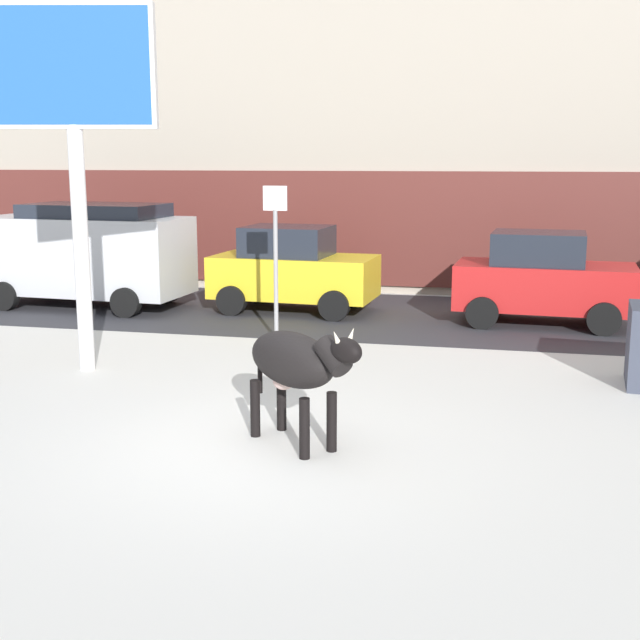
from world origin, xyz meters
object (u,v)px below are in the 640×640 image
object	(u,v)px
billboard	(72,90)
pedestrian_far_left	(259,254)
car_red_hatchback	(543,279)
pedestrian_by_cars	(121,250)
car_yellow_hatchback	(293,269)
cow_black	(296,363)
street_sign	(276,250)
car_silver_van	(86,252)

from	to	relation	value
billboard	pedestrian_far_left	distance (m)	9.55
billboard	car_red_hatchback	size ratio (longest dim) A/B	1.55
car_red_hatchback	pedestrian_by_cars	distance (m)	11.42
billboard	car_yellow_hatchback	size ratio (longest dim) A/B	1.55
cow_black	pedestrian_far_left	distance (m)	12.29
car_yellow_hatchback	car_red_hatchback	bearing A→B (deg)	-3.01
car_yellow_hatchback	street_sign	bearing A→B (deg)	-81.28
car_red_hatchback	car_yellow_hatchback	bearing A→B (deg)	176.99
car_yellow_hatchback	car_red_hatchback	world-z (taller)	same
cow_black	pedestrian_far_left	size ratio (longest dim) A/B	1.00
cow_black	car_silver_van	distance (m)	10.56
car_red_hatchback	pedestrian_far_left	world-z (taller)	car_red_hatchback
street_sign	billboard	bearing A→B (deg)	-129.68
car_silver_van	street_sign	xyz separation A→B (m)	(5.10, -2.45, 0.43)
pedestrian_by_cars	car_silver_van	bearing A→B (deg)	-75.30
cow_black	pedestrian_by_cars	world-z (taller)	pedestrian_by_cars
car_red_hatchback	pedestrian_by_cars	xyz separation A→B (m)	(-10.89, 3.45, -0.05)
car_silver_van	car_yellow_hatchback	world-z (taller)	car_silver_van
pedestrian_far_left	car_yellow_hatchback	bearing A→B (deg)	-61.34
cow_black	street_sign	world-z (taller)	street_sign
street_sign	pedestrian_by_cars	bearing A→B (deg)	134.83
car_yellow_hatchback	pedestrian_by_cars	size ratio (longest dim) A/B	2.08
street_sign	cow_black	bearing A→B (deg)	-71.94
billboard	pedestrian_by_cars	bearing A→B (deg)	112.69
cow_black	car_red_hatchback	distance (m)	8.72
car_yellow_hatchback	pedestrian_by_cars	bearing A→B (deg)	150.55
cow_black	pedestrian_by_cars	distance (m)	14.04
car_red_hatchback	street_sign	distance (m)	5.56
car_red_hatchback	billboard	bearing A→B (deg)	-142.64
car_silver_van	street_sign	size ratio (longest dim) A/B	1.67
car_silver_van	pedestrian_by_cars	bearing A→B (deg)	104.70
car_silver_van	cow_black	bearing A→B (deg)	-49.14
cow_black	car_silver_van	bearing A→B (deg)	130.86
billboard	street_sign	distance (m)	4.51
billboard	car_silver_van	xyz separation A→B (m)	(-2.77, 5.27, -3.07)
cow_black	car_red_hatchback	world-z (taller)	car_red_hatchback
pedestrian_by_cars	pedestrian_far_left	distance (m)	3.88
billboard	street_sign	bearing A→B (deg)	50.32
car_red_hatchback	street_sign	xyz separation A→B (m)	(-4.83, -2.65, 0.74)
pedestrian_by_cars	pedestrian_far_left	bearing A→B (deg)	0.00
street_sign	car_red_hatchback	bearing A→B (deg)	28.79
cow_black	car_silver_van	world-z (taller)	car_silver_van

